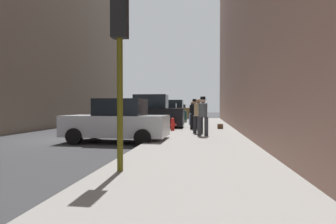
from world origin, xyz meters
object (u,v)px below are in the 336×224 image
Objects in this scene: duffel_bag at (220,126)px; pedestrian_in_tan_coat at (198,114)px; traffic_light at (120,43)px; pedestrian_in_jeans at (192,112)px; pedestrian_with_fedora at (194,112)px; parked_black_suv at (149,114)px; parked_gray_coupe at (177,112)px; parked_dark_green_sedan at (164,114)px; fire_hydrant at (173,124)px; pedestrian_with_beanie at (203,114)px; parked_bronze_suv at (172,111)px; parked_silver_sedan at (117,122)px.

pedestrian_in_tan_coat is at bearing -113.02° from duffel_bag.
traffic_light reaches higher than pedestrian_in_jeans.
duffel_bag is (1.53, 0.54, -0.85)m from pedestrian_with_fedora.
parked_black_suv is 18.40m from parked_gray_coupe.
pedestrian_with_fedora is at bearing -68.54° from parked_dark_green_sedan.
parked_dark_green_sedan is 6.06× the size of fire_hydrant.
parked_black_suv reaches higher than pedestrian_with_beanie.
pedestrian_in_tan_coat is at bearing -81.57° from parked_gray_coupe.
parked_silver_sedan is at bearing -90.00° from parked_bronze_suv.
fire_hydrant is 0.40× the size of pedestrian_with_beanie.
fire_hydrant is 0.20× the size of traffic_light.
parked_black_suv is at bearing -90.00° from parked_dark_green_sedan.
parked_bronze_suv is (-0.00, 6.14, 0.18)m from parked_dark_green_sedan.
fire_hydrant is 3.12m from duffel_bag.
pedestrian_with_fedora is at bearing 96.31° from pedestrian_in_tan_coat.
parked_gray_coupe is at bearing 93.55° from traffic_light.
parked_silver_sedan is 9.74m from pedestrian_in_jeans.
pedestrian_in_tan_coat is (1.45, -1.44, 0.61)m from fire_hydrant.
traffic_light is at bearing -70.58° from parked_silver_sedan.
parked_gray_coupe is 30.01m from traffic_light.
pedestrian_with_beanie is (0.24, -1.14, 0.03)m from pedestrian_in_tan_coat.
traffic_light is at bearing -96.22° from pedestrian_with_fedora.
pedestrian_in_jeans reaches higher than fire_hydrant.
pedestrian_with_fedora is 4.26m from pedestrian_in_jeans.
parked_dark_green_sedan is 11.93m from parked_gray_coupe.
pedestrian_with_beanie is at bearing -78.06° from pedestrian_in_tan_coat.
pedestrian_with_fedora is at bearing -81.31° from parked_gray_coupe.
parked_dark_green_sedan is 6.14m from parked_bronze_suv.
parked_bronze_suv is at bearing 90.00° from parked_silver_sedan.
parked_bronze_suv is at bearing 105.70° from pedestrian_in_jeans.
pedestrian_in_jeans is (-0.32, 4.25, -0.03)m from pedestrian_with_fedora.
parked_black_suv is 6.48m from parked_dark_green_sedan.
traffic_light is 7.19m from pedestrian_with_beanie.
parked_silver_sedan is 2.48× the size of pedestrian_in_tan_coat.
pedestrian_in_tan_coat is 3.89× the size of duffel_bag.
parked_black_suv is 10.54× the size of duffel_bag.
parked_silver_sedan and parked_gray_coupe have the same top height.
parked_bronze_suv is 16.48m from pedestrian_in_tan_coat.
parked_bronze_suv reaches higher than pedestrian_with_beanie.
parked_dark_green_sedan is 9.70× the size of duffel_bag.
pedestrian_with_beanie reaches higher than fire_hydrant.
parked_gray_coupe is 2.48× the size of pedestrian_in_jeans.
traffic_light is 8.23m from pedestrian_in_tan_coat.
parked_gray_coupe is at bearing 95.03° from fire_hydrant.
parked_black_suv is at bearing -90.00° from parked_bronze_suv.
pedestrian_in_jeans is at bearing 80.68° from fire_hydrant.
fire_hydrant is (1.80, -8.59, -0.35)m from parked_dark_green_sedan.
duffel_bag is (2.71, 1.54, -0.21)m from fire_hydrant.
pedestrian_with_fedora reaches higher than pedestrian_in_tan_coat.
traffic_light is at bearing -89.69° from fire_hydrant.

